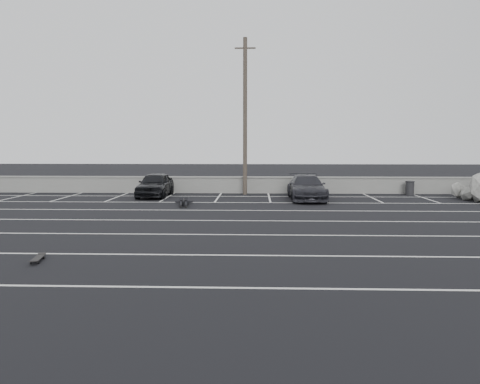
{
  "coord_description": "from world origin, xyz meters",
  "views": [
    {
      "loc": [
        0.24,
        -15.81,
        3.07
      ],
      "look_at": [
        -0.48,
        4.75,
        1.0
      ],
      "focal_mm": 35.0,
      "sensor_mm": 36.0,
      "label": 1
    }
  ],
  "objects_px": {
    "car_right": "(307,187)",
    "trash_bin": "(410,188)",
    "utility_pole": "(245,116)",
    "car_left": "(155,185)",
    "person": "(184,200)",
    "skateboard": "(38,259)"
  },
  "relations": [
    {
      "from": "car_left",
      "to": "trash_bin",
      "type": "bearing_deg",
      "value": 6.16
    },
    {
      "from": "utility_pole",
      "to": "person",
      "type": "xyz_separation_m",
      "value": [
        -3.02,
        -5.2,
        -4.58
      ]
    },
    {
      "from": "car_left",
      "to": "person",
      "type": "xyz_separation_m",
      "value": [
        2.3,
        -3.73,
        -0.47
      ]
    },
    {
      "from": "utility_pole",
      "to": "skateboard",
      "type": "xyz_separation_m",
      "value": [
        -5.09,
        -17.07,
        -4.76
      ]
    },
    {
      "from": "car_left",
      "to": "person",
      "type": "relative_size",
      "value": 1.63
    },
    {
      "from": "trash_bin",
      "to": "person",
      "type": "height_order",
      "value": "trash_bin"
    },
    {
      "from": "utility_pole",
      "to": "car_right",
      "type": "bearing_deg",
      "value": -37.94
    },
    {
      "from": "car_right",
      "to": "person",
      "type": "xyz_separation_m",
      "value": [
        -6.56,
        -2.44,
        -0.44
      ]
    },
    {
      "from": "car_left",
      "to": "car_right",
      "type": "height_order",
      "value": "car_left"
    },
    {
      "from": "car_right",
      "to": "utility_pole",
      "type": "relative_size",
      "value": 0.5
    },
    {
      "from": "car_right",
      "to": "skateboard",
      "type": "height_order",
      "value": "car_right"
    },
    {
      "from": "person",
      "to": "skateboard",
      "type": "relative_size",
      "value": 3.15
    },
    {
      "from": "person",
      "to": "skateboard",
      "type": "height_order",
      "value": "person"
    },
    {
      "from": "car_right",
      "to": "trash_bin",
      "type": "bearing_deg",
      "value": 22.48
    },
    {
      "from": "car_right",
      "to": "trash_bin",
      "type": "distance_m",
      "value": 7.24
    },
    {
      "from": "utility_pole",
      "to": "skateboard",
      "type": "height_order",
      "value": "utility_pole"
    },
    {
      "from": "car_left",
      "to": "car_right",
      "type": "distance_m",
      "value": 8.95
    },
    {
      "from": "trash_bin",
      "to": "skateboard",
      "type": "height_order",
      "value": "trash_bin"
    },
    {
      "from": "utility_pole",
      "to": "trash_bin",
      "type": "distance_m",
      "value": 11.1
    },
    {
      "from": "trash_bin",
      "to": "car_right",
      "type": "bearing_deg",
      "value": -156.97
    },
    {
      "from": "car_right",
      "to": "person",
      "type": "bearing_deg",
      "value": -160.11
    },
    {
      "from": "car_right",
      "to": "car_left",
      "type": "bearing_deg",
      "value": 171.19
    }
  ]
}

